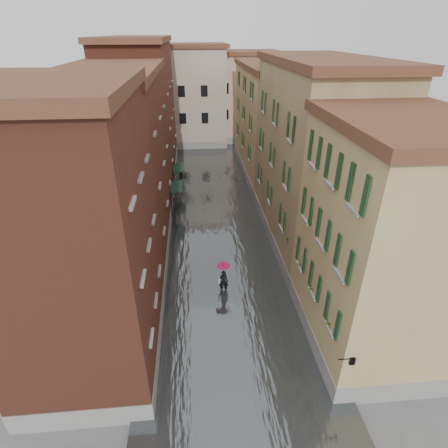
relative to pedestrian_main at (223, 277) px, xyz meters
name	(u,v)px	position (x,y,z in m)	size (l,w,h in m)	color
ground	(231,317)	(0.23, -2.38, -1.22)	(120.00, 120.00, 0.00)	#555557
floodwater	(216,215)	(0.23, 10.62, -1.12)	(10.00, 60.00, 0.20)	#414648
building_left_near	(79,250)	(-6.77, -4.38, 5.28)	(6.00, 8.00, 13.00)	brown
building_left_mid	(121,169)	(-6.77, 6.62, 5.03)	(6.00, 14.00, 12.50)	brown
building_left_far	(143,115)	(-6.77, 21.62, 5.78)	(6.00, 16.00, 14.00)	brown
building_right_near	(381,249)	(7.23, -4.38, 4.53)	(6.00, 8.00, 11.50)	#A78656
building_right_mid	(312,160)	(7.23, 6.62, 5.28)	(6.00, 14.00, 13.00)	tan
building_right_far	(270,124)	(7.23, 21.62, 4.53)	(6.00, 16.00, 11.50)	#A78656
building_end_cream	(183,98)	(-2.77, 35.62, 5.28)	(12.00, 9.00, 13.00)	#B8A392
building_end_pink	(242,98)	(6.23, 37.62, 4.78)	(10.00, 9.00, 12.00)	#D3A694
awning_near	(176,188)	(-3.26, 11.86, 1.24)	(1.09, 2.88, 2.80)	#173423
awning_far	(178,168)	(-3.26, 16.97, 1.24)	(1.09, 2.80, 2.80)	#173423
wall_lantern	(351,360)	(4.56, -8.38, 1.79)	(0.71, 0.22, 0.35)	black
window_planters	(308,272)	(4.35, -2.97, 2.29)	(0.59, 8.24, 0.84)	#9D4333
pedestrian_main	(223,277)	(0.00, 0.00, 0.00)	(0.90, 0.90, 2.06)	black
pedestrian_far	(182,177)	(-2.95, 18.60, -0.40)	(0.80, 0.63, 1.65)	black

